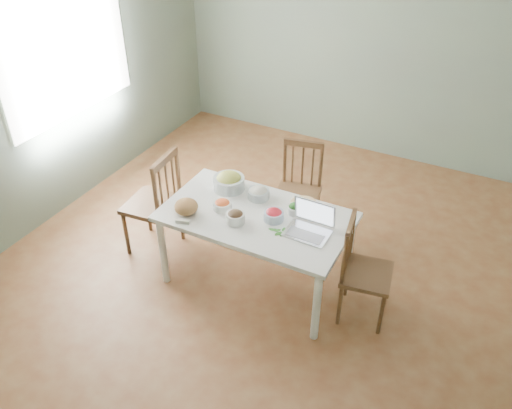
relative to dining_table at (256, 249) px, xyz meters
The scene contains 19 objects.
floor 0.47m from the dining_table, 36.03° to the left, with size 5.00×5.00×0.00m, color brown.
wall_back 2.87m from the dining_table, 84.68° to the left, with size 5.00×0.00×2.70m, color slate.
wall_left 2.47m from the dining_table, behind, with size 0.00×5.00×2.70m, color slate.
window_left 2.56m from the dining_table, 167.82° to the left, with size 0.04×1.60×1.20m, color white.
dining_table is the anchor object (origin of this frame).
chair_far 0.80m from the dining_table, 88.10° to the left, with size 0.40×0.38×0.90m, color #39210E, non-canonical shape.
chair_left 1.05m from the dining_table, behind, with size 0.44×0.42×0.99m, color #39210E, non-canonical shape.
chair_right 0.93m from the dining_table, ahead, with size 0.39×0.37×0.88m, color #39210E, non-canonical shape.
bread_boule 0.69m from the dining_table, 155.35° to the right, with size 0.19×0.19×0.12m, color #A57A4E.
butter_stick 0.68m from the dining_table, 142.08° to the right, with size 0.11×0.03×0.03m, color silver.
bowl_squash 0.61m from the dining_table, 148.53° to the left, with size 0.26×0.26×0.15m, color gold, non-canonical shape.
bowl_carrot 0.48m from the dining_table, 169.21° to the right, with size 0.15×0.15×0.08m, color #E25311, non-canonical shape.
bowl_onion 0.47m from the dining_table, 112.51° to the left, with size 0.18×0.18×0.10m, color white, non-canonical shape.
bowl_mushroom 0.44m from the dining_table, 122.39° to the right, with size 0.15×0.15×0.10m, color #3F2B1B, non-canonical shape.
bowl_redpep 0.42m from the dining_table, ahead, with size 0.16×0.16×0.09m, color #B92636, non-canonical shape.
bowl_broccoli 0.50m from the dining_table, 33.45° to the left, with size 0.13×0.13×0.08m, color #153811, non-canonical shape.
flatbread 0.54m from the dining_table, 46.88° to the left, with size 0.22×0.22×0.02m, color beige.
basil_bunch 0.44m from the dining_table, 25.26° to the right, with size 0.17×0.17×0.02m, color #1F5B24, non-canonical shape.
laptop 0.65m from the dining_table, ahead, with size 0.33×0.27×0.23m, color silver, non-canonical shape.
Camera 1 is at (1.29, -3.15, 3.14)m, focal length 36.85 mm.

